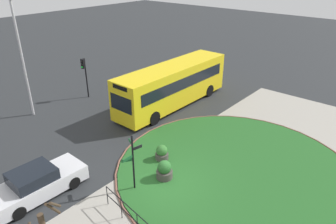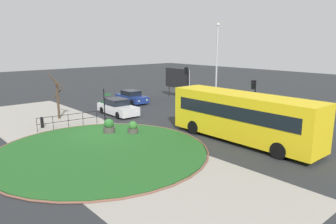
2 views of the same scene
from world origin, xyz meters
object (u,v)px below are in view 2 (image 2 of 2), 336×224
object	(u,v)px
car_near_lane	(132,97)
street_tree_bare	(57,98)
signpost_directional	(104,106)
bus_yellow	(243,116)
planter_kerbside	(109,127)
car_far_lane	(118,107)
traffic_light_near	(186,77)
traffic_light_far	(254,90)
lamppost_tall	(217,64)
bollard_foreground	(42,122)
billboard_left	(177,79)
planter_near_signpost	(133,128)

from	to	relation	value
car_near_lane	street_tree_bare	bearing A→B (deg)	-76.09
car_near_lane	signpost_directional	bearing A→B (deg)	-44.93
bus_yellow	planter_kerbside	distance (m)	9.64
bus_yellow	car_far_lane	bearing A→B (deg)	8.71
bus_yellow	car_far_lane	distance (m)	12.78
traffic_light_near	traffic_light_far	size ratio (longest dim) A/B	1.18
traffic_light_far	signpost_directional	bearing A→B (deg)	49.20
bus_yellow	lamppost_tall	xyz separation A→B (m)	(-8.17, 6.86, 2.76)
bollard_foreground	car_near_lane	world-z (taller)	car_near_lane
bollard_foreground	lamppost_tall	distance (m)	16.84
signpost_directional	billboard_left	world-z (taller)	billboard_left
traffic_light_near	car_far_lane	bearing A→B (deg)	79.12
bus_yellow	car_near_lane	world-z (taller)	bus_yellow
signpost_directional	traffic_light_far	distance (m)	12.95
signpost_directional	street_tree_bare	size ratio (longest dim) A/B	0.78
traffic_light_far	lamppost_tall	size ratio (longest dim) A/B	0.40
bus_yellow	traffic_light_near	world-z (taller)	traffic_light_near
bollard_foreground	car_near_lane	distance (m)	12.26
car_near_lane	lamppost_tall	world-z (taller)	lamppost_tall
street_tree_bare	traffic_light_far	bearing A→B (deg)	49.80
signpost_directional	traffic_light_far	size ratio (longest dim) A/B	0.93
traffic_light_far	billboard_left	world-z (taller)	billboard_left
bollard_foreground	street_tree_bare	bearing A→B (deg)	133.38
bollard_foreground	street_tree_bare	xyz separation A→B (m)	(-2.11, 2.23, 1.43)
car_far_lane	traffic_light_far	bearing A→B (deg)	43.77
traffic_light_near	lamppost_tall	distance (m)	4.50
traffic_light_far	car_far_lane	bearing A→B (deg)	27.98
car_far_lane	traffic_light_near	bearing A→B (deg)	89.78
car_near_lane	billboard_left	bearing A→B (deg)	83.51
signpost_directional	traffic_light_near	distance (m)	12.46
lamppost_tall	traffic_light_near	bearing A→B (deg)	179.74
bus_yellow	billboard_left	world-z (taller)	billboard_left
bollard_foreground	traffic_light_near	xyz separation A→B (m)	(0.14, 15.77, 2.45)
signpost_directional	planter_near_signpost	size ratio (longest dim) A/B	3.24
car_near_lane	car_far_lane	world-z (taller)	car_far_lane
car_far_lane	traffic_light_near	xyz separation A→B (m)	(0.22, 8.73, 2.22)
car_near_lane	bollard_foreground	bearing A→B (deg)	-68.77
traffic_light_far	street_tree_bare	distance (m)	17.19
signpost_directional	street_tree_bare	world-z (taller)	street_tree_bare
car_far_lane	traffic_light_far	size ratio (longest dim) A/B	1.38
traffic_light_near	planter_kerbside	size ratio (longest dim) A/B	3.56
bus_yellow	traffic_light_near	size ratio (longest dim) A/B	2.70
bollard_foreground	car_far_lane	xyz separation A→B (m)	(-0.08, 7.04, 0.22)
car_near_lane	billboard_left	xyz separation A→B (m)	(0.83, 6.18, 1.68)
bus_yellow	car_near_lane	size ratio (longest dim) A/B	2.52
traffic_light_far	lamppost_tall	world-z (taller)	lamppost_tall
car_near_lane	street_tree_bare	xyz separation A→B (m)	(2.11, -9.28, 1.25)
planter_kerbside	car_near_lane	bearing A→B (deg)	137.35
bus_yellow	street_tree_bare	xyz separation A→B (m)	(-14.63, -6.66, 0.14)
planter_near_signpost	street_tree_bare	world-z (taller)	street_tree_bare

